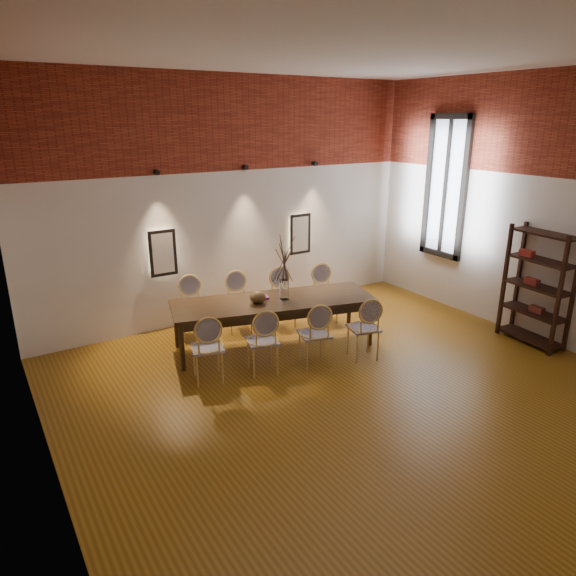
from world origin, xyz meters
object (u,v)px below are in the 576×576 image
bowl (258,297)px  chair_far_d (325,294)px  chair_far_b (239,303)px  chair_far_c (283,299)px  dining_table (274,323)px  chair_near_a (207,347)px  chair_near_c (314,334)px  chair_near_b (262,340)px  chair_far_a (192,308)px  shelving_rack (537,287)px  vase (284,289)px  book (259,297)px  chair_near_d (363,328)px

bowl → chair_far_d: bearing=15.3°
chair_far_b → chair_far_c: same height
chair_far_b → dining_table: bearing=116.2°
chair_near_a → chair_near_c: 1.49m
chair_near_b → chair_far_a: bearing=116.2°
chair_near_c → shelving_rack: shelving_rack is taller
dining_table → bowl: 0.53m
chair_far_a → chair_near_c: bearing=134.5°
chair_near_a → vase: vase is taller
chair_near_b → bowl: size_ratio=3.92×
chair_near_c → chair_far_a: same height
chair_near_a → bowl: 1.18m
book → chair_near_d: bearing=-49.5°
chair_far_b → shelving_rack: 4.61m
bowl → book: bearing=54.4°
chair_far_d → chair_far_b: bearing=0.0°
chair_near_d → vase: 1.29m
dining_table → chair_far_d: 1.36m
chair_far_d → vase: size_ratio=3.13×
chair_far_c → chair_far_a: bearing=0.0°
chair_near_b → chair_near_c: bearing=0.0°
dining_table → chair_near_d: bearing=-34.2°
chair_near_b → chair_near_d: 1.49m
chair_near_a → chair_near_b: same height
chair_near_a → chair_near_c: size_ratio=1.00×
chair_near_c → vase: vase is taller
chair_near_a → dining_table: bearing=34.2°
chair_far_a → chair_far_c: bearing=-180.0°
chair_far_c → book: (-0.71, -0.46, 0.30)m
shelving_rack → bowl: bearing=156.2°
chair_far_c → dining_table: bearing=63.8°
chair_far_a → chair_far_c: 1.49m
chair_near_b → chair_far_b: 1.52m
dining_table → chair_far_a: chair_far_a is taller
dining_table → shelving_rack: bearing=-14.9°
vase → dining_table: bearing=164.8°
chair_near_a → book: bearing=43.6°
chair_far_d → shelving_rack: 3.29m
chair_far_d → book: 1.48m
chair_near_b → shelving_rack: size_ratio=0.52×
chair_far_b → shelving_rack: bearing=157.1°
chair_far_c → bowl: chair_far_c is taller
chair_near_b → chair_far_a: (-0.32, 1.66, 0.00)m
chair_far_a → chair_far_d: (2.16, -0.59, 0.00)m
dining_table → book: size_ratio=11.49×
chair_far_a → vase: (1.04, -1.07, 0.43)m
chair_far_d → dining_table: bearing=34.2°
chair_near_a → vase: size_ratio=3.13×
chair_far_c → chair_far_d: size_ratio=1.00×
chair_near_d → vase: bearing=141.5°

